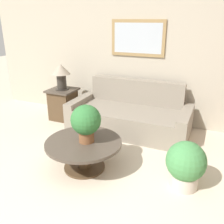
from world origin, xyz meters
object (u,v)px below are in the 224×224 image
potted_plant_on_table (86,121)px  potted_plant_floor (186,164)px  coffee_table (84,149)px  table_lamp (61,73)px  couch_main (130,116)px  side_table (63,104)px

potted_plant_on_table → potted_plant_floor: size_ratio=0.85×
coffee_table → table_lamp: size_ratio=2.03×
coffee_table → potted_plant_on_table: potted_plant_on_table is taller
couch_main → potted_plant_on_table: size_ratio=4.22×
side_table → potted_plant_on_table: bearing=-46.8°
potted_plant_floor → potted_plant_on_table: bearing=-175.1°
table_lamp → potted_plant_floor: 3.04m
table_lamp → side_table: bearing=180.0°
coffee_table → side_table: 1.96m
couch_main → potted_plant_floor: 1.80m
coffee_table → potted_plant_floor: bearing=5.4°
table_lamp → potted_plant_floor: table_lamp is taller
table_lamp → potted_plant_on_table: table_lamp is taller
coffee_table → couch_main: bearing=84.2°
side_table → potted_plant_on_table: size_ratio=1.22×
coffee_table → side_table: bearing=132.0°
table_lamp → potted_plant_on_table: bearing=-46.8°
couch_main → coffee_table: (-0.15, -1.47, 0.03)m
couch_main → table_lamp: 1.62m
side_table → couch_main: bearing=0.4°
couch_main → potted_plant_on_table: (-0.11, -1.45, 0.44)m
couch_main → coffee_table: size_ratio=2.09×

